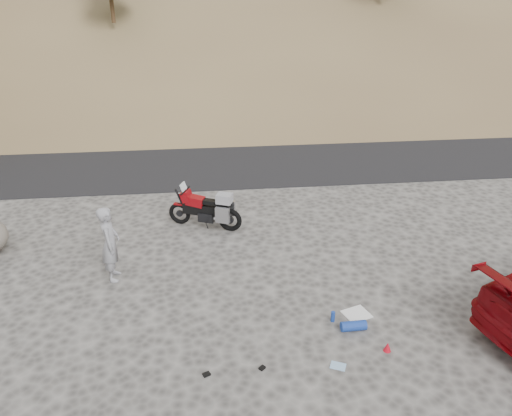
{
  "coord_description": "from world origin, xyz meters",
  "views": [
    {
      "loc": [
        -0.45,
        -8.75,
        6.2
      ],
      "look_at": [
        0.72,
        2.06,
        1.0
      ],
      "focal_mm": 35.0,
      "sensor_mm": 36.0,
      "label": 1
    }
  ],
  "objects": [
    {
      "name": "road",
      "position": [
        0.0,
        9.0,
        0.0
      ],
      "size": [
        120.0,
        7.0,
        0.05
      ],
      "primitive_type": "cube",
      "color": "black",
      "rests_on": "ground"
    },
    {
      "name": "man",
      "position": [
        -2.57,
        0.9,
        0.0
      ],
      "size": [
        0.44,
        0.65,
        1.73
      ],
      "primitive_type": "imported",
      "rotation": [
        0.0,
        0.0,
        1.61
      ],
      "color": "gray",
      "rests_on": "ground"
    },
    {
      "name": "gear_white_cloth",
      "position": [
        2.41,
        -0.97,
        0.01
      ],
      "size": [
        0.61,
        0.58,
        0.02
      ],
      "primitive_type": "cube",
      "rotation": [
        0.0,
        0.0,
        0.33
      ],
      "color": "white",
      "rests_on": "ground"
    },
    {
      "name": "gear_blue_cloth",
      "position": [
        1.68,
        -2.34,
        0.01
      ],
      "size": [
        0.32,
        0.28,
        0.01
      ],
      "primitive_type": "cube",
      "rotation": [
        0.0,
        0.0,
        -0.43
      ],
      "color": "#8DB4DA",
      "rests_on": "ground"
    },
    {
      "name": "motorcycle",
      "position": [
        -0.44,
        3.09,
        0.52
      ],
      "size": [
        1.94,
        1.02,
        1.22
      ],
      "rotation": [
        0.0,
        0.0,
        -0.38
      ],
      "color": "black",
      "rests_on": "ground"
    },
    {
      "name": "gear_blue_mat",
      "position": [
        2.21,
        -1.43,
        0.1
      ],
      "size": [
        0.49,
        0.21,
        0.19
      ],
      "primitive_type": "cylinder",
      "rotation": [
        0.0,
        1.57,
        0.03
      ],
      "color": "navy",
      "rests_on": "ground"
    },
    {
      "name": "gear_glove_a",
      "position": [
        -0.59,
        -2.3,
        0.02
      ],
      "size": [
        0.15,
        0.13,
        0.04
      ],
      "primitive_type": "cube",
      "rotation": [
        0.0,
        0.0,
        0.43
      ],
      "color": "black",
      "rests_on": "ground"
    },
    {
      "name": "gear_funnel",
      "position": [
        2.65,
        -2.05,
        0.09
      ],
      "size": [
        0.16,
        0.16,
        0.18
      ],
      "primitive_type": "cone",
      "rotation": [
        0.0,
        0.0,
        -0.13
      ],
      "color": "red",
      "rests_on": "ground"
    },
    {
      "name": "gear_bottle",
      "position": [
        1.88,
        -1.12,
        0.11
      ],
      "size": [
        0.09,
        0.09,
        0.22
      ],
      "primitive_type": "cylinder",
      "rotation": [
        0.0,
        0.0,
        -0.15
      ],
      "color": "navy",
      "rests_on": "ground"
    },
    {
      "name": "gear_glove_b",
      "position": [
        0.36,
        -2.26,
        0.02
      ],
      "size": [
        0.13,
        0.13,
        0.04
      ],
      "primitive_type": "cube",
      "rotation": [
        0.0,
        0.0,
        0.73
      ],
      "color": "black",
      "rests_on": "ground"
    },
    {
      "name": "ground",
      "position": [
        0.0,
        0.0,
        0.0
      ],
      "size": [
        140.0,
        140.0,
        0.0
      ],
      "primitive_type": "plane",
      "color": "#3D3B39",
      "rests_on": "ground"
    }
  ]
}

